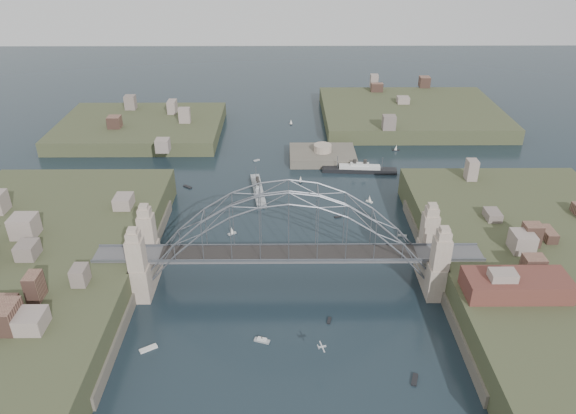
# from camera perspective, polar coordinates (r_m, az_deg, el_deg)

# --- Properties ---
(ground) EXTENTS (500.00, 500.00, 0.00)m
(ground) POSITION_cam_1_polar(r_m,az_deg,el_deg) (122.25, 0.06, -8.17)
(ground) COLOR black
(ground) RESTS_ON ground
(bridge) EXTENTS (84.00, 13.80, 24.60)m
(bridge) POSITION_cam_1_polar(r_m,az_deg,el_deg) (115.31, 0.06, -3.26)
(bridge) COLOR #4C4C4F
(bridge) RESTS_ON ground
(shore_west) EXTENTS (50.50, 90.00, 12.00)m
(shore_west) POSITION_cam_1_polar(r_m,az_deg,el_deg) (133.60, -25.54, -6.81)
(shore_west) COLOR #363B22
(shore_west) RESTS_ON ground
(shore_east) EXTENTS (50.50, 90.00, 12.00)m
(shore_east) POSITION_cam_1_polar(r_m,az_deg,el_deg) (134.32, 25.50, -6.61)
(shore_east) COLOR #363B22
(shore_east) RESTS_ON ground
(headland_nw) EXTENTS (60.00, 45.00, 9.00)m
(headland_nw) POSITION_cam_1_polar(r_m,az_deg,el_deg) (213.19, -15.24, 7.61)
(headland_nw) COLOR #363B22
(headland_nw) RESTS_ON ground
(headland_ne) EXTENTS (70.00, 55.00, 9.50)m
(headland_ne) POSITION_cam_1_polar(r_m,az_deg,el_deg) (226.01, 12.77, 9.16)
(headland_ne) COLOR #363B22
(headland_ne) RESTS_ON ground
(fort_island) EXTENTS (22.00, 16.00, 9.40)m
(fort_island) POSITION_cam_1_polar(r_m,az_deg,el_deg) (183.79, 3.64, 4.93)
(fort_island) COLOR #4F493E
(fort_island) RESTS_ON ground
(wharf_shed) EXTENTS (20.00, 8.00, 4.00)m
(wharf_shed) POSITION_cam_1_polar(r_m,az_deg,el_deg) (114.21, 23.00, -7.61)
(wharf_shed) COLOR #592D26
(wharf_shed) RESTS_ON shore_east
(finger_pier) EXTENTS (4.00, 22.00, 1.40)m
(finger_pier) POSITION_cam_1_polar(r_m,az_deg,el_deg) (108.28, 22.21, -16.09)
(finger_pier) COLOR #4C4C4F
(finger_pier) RESTS_ON ground
(naval_cruiser_near) EXTENTS (5.58, 20.55, 6.11)m
(naval_cruiser_near) POSITION_cam_1_polar(r_m,az_deg,el_deg) (160.77, -3.18, 1.83)
(naval_cruiser_near) COLOR #969A9E
(naval_cruiser_near) RESTS_ON ground
(naval_cruiser_far) EXTENTS (5.13, 14.20, 4.77)m
(naval_cruiser_far) POSITION_cam_1_polar(r_m,az_deg,el_deg) (205.74, -7.99, 7.67)
(naval_cruiser_far) COLOR #969A9E
(naval_cruiser_far) RESTS_ON ground
(ocean_liner) EXTENTS (23.93, 4.98, 5.83)m
(ocean_liner) POSITION_cam_1_polar(r_m,az_deg,el_deg) (175.26, 7.56, 3.96)
(ocean_liner) COLOR black
(ocean_liner) RESTS_ON ground
(aeroplane) EXTENTS (1.66, 2.95, 0.43)m
(aeroplane) POSITION_cam_1_polar(r_m,az_deg,el_deg) (99.82, 3.53, -14.53)
(aeroplane) COLOR silver
(small_boat_a) EXTENTS (2.38, 1.98, 2.38)m
(small_boat_a) POSITION_cam_1_polar(r_m,az_deg,el_deg) (140.44, -5.95, -2.58)
(small_boat_a) COLOR silver
(small_boat_a) RESTS_ON ground
(small_boat_b) EXTENTS (2.13, 1.28, 0.45)m
(small_boat_b) POSITION_cam_1_polar(r_m,az_deg,el_deg) (148.38, 5.32, -1.04)
(small_boat_b) COLOR silver
(small_boat_b) RESTS_ON ground
(small_boat_c) EXTENTS (3.22, 1.93, 1.43)m
(small_boat_c) POSITION_cam_1_polar(r_m,az_deg,el_deg) (107.97, -2.77, -13.90)
(small_boat_c) COLOR silver
(small_boat_c) RESTS_ON ground
(small_boat_d) EXTENTS (1.94, 1.85, 2.38)m
(small_boat_d) POSITION_cam_1_polar(r_m,az_deg,el_deg) (156.87, 8.61, 0.81)
(small_boat_d) COLOR silver
(small_boat_d) RESTS_ON ground
(small_boat_e) EXTENTS (2.99, 2.70, 0.45)m
(small_boat_e) POSITION_cam_1_polar(r_m,az_deg,el_deg) (166.87, -10.56, 2.10)
(small_boat_e) COLOR silver
(small_boat_e) RESTS_ON ground
(small_boat_f) EXTENTS (1.24, 1.66, 2.38)m
(small_boat_f) POSITION_cam_1_polar(r_m,az_deg,el_deg) (166.74, 1.33, 2.92)
(small_boat_f) COLOR silver
(small_boat_f) RESTS_ON ground
(small_boat_g) EXTENTS (1.84, 3.02, 0.45)m
(small_boat_g) POSITION_cam_1_polar(r_m,az_deg,el_deg) (103.31, 13.24, -17.36)
(small_boat_g) COLOR silver
(small_boat_g) RESTS_ON ground
(small_boat_h) EXTENTS (2.17, 1.75, 0.45)m
(small_boat_h) POSITION_cam_1_polar(r_m,az_deg,el_deg) (182.51, -3.34, 4.93)
(small_boat_h) COLOR silver
(small_boat_h) RESTS_ON ground
(small_boat_i) EXTENTS (2.35, 1.11, 0.45)m
(small_boat_i) POSITION_cam_1_polar(r_m,az_deg,el_deg) (142.30, 11.99, -2.99)
(small_boat_i) COLOR silver
(small_boat_i) RESTS_ON ground
(small_boat_j) EXTENTS (3.45, 2.73, 0.45)m
(small_boat_j) POSITION_cam_1_polar(r_m,az_deg,el_deg) (109.65, -14.55, -14.30)
(small_boat_j) COLOR silver
(small_boat_j) RESTS_ON ground
(small_boat_k) EXTENTS (1.03, 1.98, 2.38)m
(small_boat_k) POSITION_cam_1_polar(r_m,az_deg,el_deg) (215.24, 0.32, 8.96)
(small_boat_k) COLOR silver
(small_boat_k) RESTS_ON ground
(small_boat_l) EXTENTS (2.71, 2.80, 2.38)m
(small_boat_l) POSITION_cam_1_polar(r_m,az_deg,el_deg) (148.99, -17.79, -2.01)
(small_boat_l) COLOR silver
(small_boat_l) RESTS_ON ground
(small_boat_m) EXTENTS (1.05, 2.02, 0.45)m
(small_boat_m) POSITION_cam_1_polar(r_m,az_deg,el_deg) (112.71, 4.38, -11.89)
(small_boat_m) COLOR silver
(small_boat_m) RESTS_ON ground
(small_boat_n) EXTENTS (2.40, 1.03, 2.38)m
(small_boat_n) POSITION_cam_1_polar(r_m,az_deg,el_deg) (193.96, 11.35, 6.10)
(small_boat_n) COLOR silver
(small_boat_n) RESTS_ON ground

